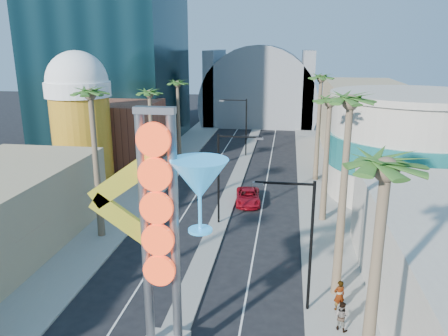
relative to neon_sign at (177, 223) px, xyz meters
The scene contains 22 objects.
sidewalk_west 34.43m from the neon_sign, 107.85° to the left, with size 5.00×100.00×0.15m, color gray.
sidewalk_east 33.97m from the neon_sign, 74.84° to the left, with size 5.00×100.00×0.15m, color gray.
median 35.79m from the neon_sign, 91.33° to the left, with size 1.60×84.00×0.15m, color gray.
brick_filler_west 39.01m from the neon_sign, 115.64° to the left, with size 10.00×10.00×8.00m, color brown.
filler_east 47.58m from the neon_sign, 71.37° to the left, with size 10.00×20.00×10.00m, color tan.
beer_mug 32.39m from the neon_sign, 123.38° to the left, with size 7.00×7.00×14.50m.
turquoise_building 32.10m from the neon_sign, 57.56° to the left, with size 16.60×16.60×10.60m.
canopy 69.11m from the neon_sign, 90.68° to the left, with size 22.00×16.00×22.00m.
neon_sign is the anchor object (origin of this frame).
streetlight_0 17.21m from the neon_sign, 90.90° to the left, with size 3.79×0.25×8.00m.
streetlight_1 41.13m from the neon_sign, 91.90° to the left, with size 3.79×0.25×8.00m.
streetlight_2 8.15m from the neon_sign, 40.46° to the left, with size 3.45×0.25×8.00m.
palm_1 16.70m from the neon_sign, 126.98° to the left, with size 2.40×2.40×12.70m.
palm_2 28.85m from the neon_sign, 109.95° to the left, with size 2.40×2.40×11.20m.
palm_3 40.31m from the neon_sign, 104.11° to the left, with size 2.40×2.40×11.20m.
palm_4 9.23m from the neon_sign, 19.89° to the right, with size 2.40×2.40×12.20m.
palm_5 11.50m from the neon_sign, 40.70° to the left, with size 2.40×2.40×13.20m.
palm_6 20.89m from the neon_sign, 66.74° to the left, with size 2.40×2.40×11.70m.
palm_7 32.29m from the neon_sign, 75.23° to the left, with size 2.40×2.40×12.70m.
red_pickup 23.44m from the neon_sign, 86.85° to the left, with size 2.31×5.02×1.39m, color #A60C1A.
pedestrian_a 11.50m from the neon_sign, 32.47° to the left, with size 0.69×0.45×1.88m, color gray.
pedestrian_b 10.79m from the neon_sign, 22.41° to the left, with size 0.81×0.63×1.67m, color gray.
Camera 1 is at (5.63, -14.87, 15.11)m, focal length 35.00 mm.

